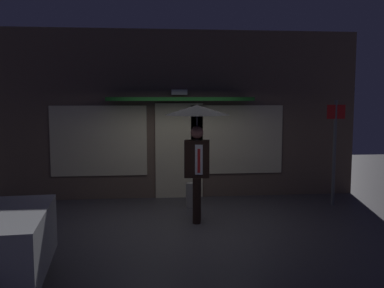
% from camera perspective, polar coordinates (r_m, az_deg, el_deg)
% --- Properties ---
extents(ground_plane, '(18.00, 18.00, 0.00)m').
position_cam_1_polar(ground_plane, '(8.15, -0.56, -10.50)').
color(ground_plane, '#423F44').
extents(building_facade, '(8.41, 1.00, 3.87)m').
position_cam_1_polar(building_facade, '(10.14, -1.81, 3.78)').
color(building_facade, brown).
rests_on(building_facade, ground).
extents(person_with_umbrella, '(1.19, 1.19, 2.19)m').
position_cam_1_polar(person_with_umbrella, '(7.99, 0.67, 1.89)').
color(person_with_umbrella, black).
rests_on(person_with_umbrella, ground).
extents(street_sign_post, '(0.40, 0.07, 2.28)m').
position_cam_1_polar(street_sign_post, '(9.82, 18.22, -0.23)').
color(street_sign_post, '#595B60').
rests_on(street_sign_post, ground).
extents(sidewalk_bollard, '(0.20, 0.20, 0.52)m').
position_cam_1_polar(sidewalk_bollard, '(9.34, -0.17, -6.69)').
color(sidewalk_bollard, '#9E998E').
rests_on(sidewalk_bollard, ground).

